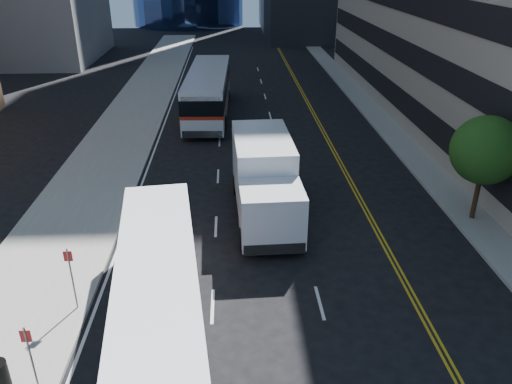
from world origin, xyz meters
TOP-DOWN VIEW (x-y plane):
  - ground at (0.00, 0.00)m, footprint 160.00×160.00m
  - sidewalk_west at (-10.50, 25.00)m, footprint 5.00×90.00m
  - sidewalk_east at (9.00, 25.00)m, footprint 2.00×90.00m
  - street_tree at (9.00, 8.00)m, footprint 3.20×3.20m
  - bus_front at (-5.14, 0.46)m, footprint 3.96×11.94m
  - bus_rear at (-4.42, 26.54)m, footprint 3.44×13.75m
  - box_truck at (-1.12, 8.92)m, footprint 3.05×8.04m

SIDE VIEW (x-z plane):
  - ground at x=0.00m, z-range 0.00..0.00m
  - sidewalk_west at x=-10.50m, z-range 0.00..0.15m
  - sidewalk_east at x=9.00m, z-range 0.00..0.15m
  - bus_front at x=-5.14m, z-range 0.14..3.16m
  - bus_rear at x=-4.42m, z-range 0.16..3.68m
  - box_truck at x=-1.12m, z-range 0.10..3.90m
  - street_tree at x=9.00m, z-range 1.09..6.19m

